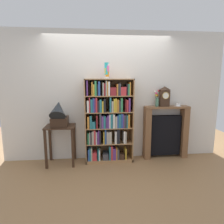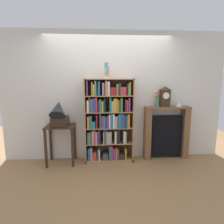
# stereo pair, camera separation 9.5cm
# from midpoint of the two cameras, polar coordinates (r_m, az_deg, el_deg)

# --- Properties ---
(ground_plane) EXTENTS (7.52, 6.40, 0.02)m
(ground_plane) POSITION_cam_midpoint_polar(r_m,az_deg,el_deg) (4.02, -1.45, -14.74)
(ground_plane) COLOR #997047
(wall_back) EXTENTS (4.52, 0.08, 2.60)m
(wall_back) POSITION_cam_midpoint_polar(r_m,az_deg,el_deg) (3.97, -0.03, 4.63)
(wall_back) COLOR silver
(wall_back) RESTS_ON ground
(bookshelf) EXTENTS (0.94, 0.33, 1.66)m
(bookshelf) POSITION_cam_midpoint_polar(r_m,az_deg,el_deg) (3.82, -1.84, -2.93)
(bookshelf) COLOR #A87A4C
(bookshelf) RESTS_ON ground
(cup_stack) EXTENTS (0.09, 0.09, 0.30)m
(cup_stack) POSITION_cam_midpoint_polar(r_m,az_deg,el_deg) (3.71, -2.30, 12.14)
(cup_stack) COLOR white
(cup_stack) RESTS_ON bookshelf
(side_table_left) EXTENTS (0.56, 0.44, 0.77)m
(side_table_left) POSITION_cam_midpoint_polar(r_m,az_deg,el_deg) (3.90, -15.71, -6.96)
(side_table_left) COLOR #382316
(side_table_left) RESTS_ON ground
(gramophone) EXTENTS (0.30, 0.50, 0.57)m
(gramophone) POSITION_cam_midpoint_polar(r_m,az_deg,el_deg) (3.73, -16.21, -0.55)
(gramophone) COLOR #382316
(gramophone) RESTS_ON side_table_left
(fireplace_mantel) EXTENTS (0.92, 0.23, 1.10)m
(fireplace_mantel) POSITION_cam_midpoint_polar(r_m,az_deg,el_deg) (4.22, 14.92, -5.87)
(fireplace_mantel) COLOR brown
(fireplace_mantel) RESTS_ON ground
(mantel_clock) EXTENTS (0.19, 0.14, 0.41)m
(mantel_clock) POSITION_cam_midpoint_polar(r_m,az_deg,el_deg) (4.04, 14.65, 4.51)
(mantel_clock) COLOR #382316
(mantel_clock) RESTS_ON fireplace_mantel
(flower_vase) EXTENTS (0.14, 0.12, 0.34)m
(flower_vase) POSITION_cam_midpoint_polar(r_m,az_deg,el_deg) (4.01, 12.53, 3.70)
(flower_vase) COLOR #4C7A60
(flower_vase) RESTS_ON fireplace_mantel
(teacup_with_saucer) EXTENTS (0.14, 0.14, 0.06)m
(teacup_with_saucer) POSITION_cam_midpoint_polar(r_m,az_deg,el_deg) (4.18, 18.37, 2.04)
(teacup_with_saucer) COLOR white
(teacup_with_saucer) RESTS_ON fireplace_mantel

